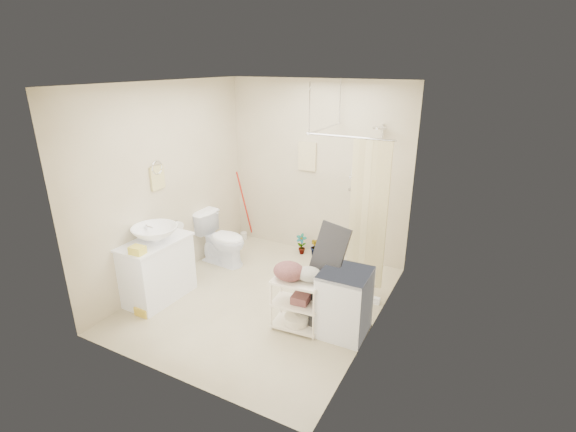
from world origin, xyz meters
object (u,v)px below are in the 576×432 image
at_px(vanity, 158,270).
at_px(laundry_rack, 297,300).
at_px(washing_machine, 344,302).
at_px(toilet, 222,239).

bearing_deg(vanity, laundry_rack, 8.85).
distance_m(vanity, washing_machine, 2.34).
bearing_deg(toilet, washing_machine, -105.24).
relative_size(vanity, laundry_rack, 1.23).
xyz_separation_m(vanity, toilet, (0.12, 1.17, -0.01)).
bearing_deg(toilet, vanity, 178.30).
bearing_deg(toilet, laundry_rack, -115.03).
bearing_deg(washing_machine, vanity, -171.44).
distance_m(toilet, laundry_rack, 1.94).
distance_m(vanity, laundry_rack, 1.83).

